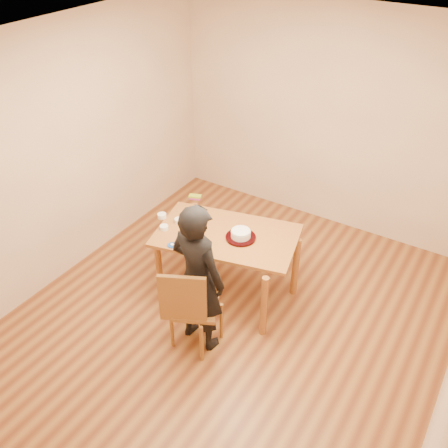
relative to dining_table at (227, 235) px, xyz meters
The scene contains 16 objects.
room_shell 0.68m from the dining_table, ahead, with size 4.00×4.50×2.70m.
dining_table is the anchor object (origin of this frame).
dining_chair 0.84m from the dining_table, 79.05° to the right, with size 0.39×0.39×0.04m, color brown.
cake_plate 0.16m from the dining_table, ahead, with size 0.30×0.30×0.02m, color #B70C19.
cake 0.17m from the dining_table, ahead, with size 0.20×0.20×0.06m, color white.
frosting_dome 0.20m from the dining_table, ahead, with size 0.19×0.19×0.03m, color white.
frosting_tub 0.49m from the dining_table, 118.80° to the right, with size 0.10×0.10×0.09m, color white.
frosting_lid 0.57m from the dining_table, 128.05° to the right, with size 0.09×0.09×0.01m, color #163F94.
frosting_dollop 0.57m from the dining_table, 128.05° to the right, with size 0.04×0.04×0.02m, color white.
ramekin_green 0.65m from the dining_table, 155.66° to the right, with size 0.09×0.09×0.04m, color white.
ramekin_yellow 0.54m from the dining_table, behind, with size 0.09×0.09×0.04m, color white.
ramekin_multi 0.75m from the dining_table, behind, with size 0.09×0.09×0.04m, color white.
candy_box_pink 0.77m from the dining_table, 149.12° to the left, with size 0.12×0.06×0.02m, color #C92F8C.
candy_box_green 0.77m from the dining_table, 149.06° to the left, with size 0.14×0.07×0.02m, color green.
spatula 0.43m from the dining_table, 115.84° to the right, with size 0.16×0.02×0.01m, color black.
person 0.75m from the dining_table, 78.39° to the right, with size 0.56×0.37×1.53m, color black.
Camera 1 is at (1.87, -3.12, 3.67)m, focal length 40.00 mm.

